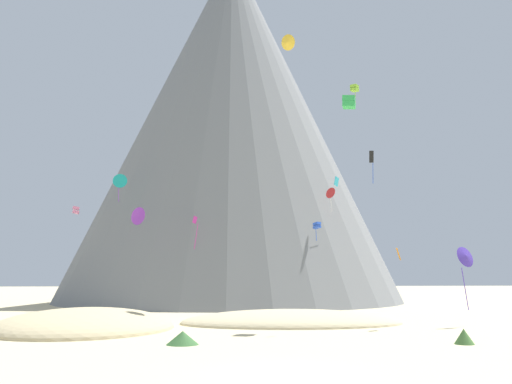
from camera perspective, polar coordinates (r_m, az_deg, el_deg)
ground_plane at (r=27.89m, az=2.69°, el=-18.68°), size 400.00×400.00×0.00m
dune_foreground_left at (r=55.06m, az=3.77°, el=-13.75°), size 22.51×13.31×2.75m
dune_foreground_right at (r=51.82m, az=-17.72°, el=-13.68°), size 17.47×20.22×3.72m
bush_mid_center at (r=39.00m, az=-7.80°, el=-15.07°), size 2.79×2.79×0.93m
bush_near_right at (r=41.52m, az=21.20°, el=-14.09°), size 1.97×1.97×1.07m
bush_far_left at (r=46.17m, az=-13.50°, el=-13.88°), size 2.56×2.56×1.00m
rock_massif at (r=105.61m, az=-3.25°, el=6.83°), size 88.19×88.19×69.70m
kite_blue_low at (r=73.05m, az=6.49°, el=-3.57°), size 1.15×1.16×2.56m
kite_violet_low at (r=76.22m, az=-12.45°, el=-2.48°), size 2.25×2.54×2.50m
kite_black_mid at (r=70.40m, az=12.19°, el=3.24°), size 0.54×0.46×4.31m
kite_indigo_low at (r=55.82m, az=21.38°, el=-6.46°), size 2.27×1.69×6.07m
kite_lime_high at (r=88.44m, az=10.41°, el=10.77°), size 1.49×1.49×3.22m
kite_teal_mid at (r=81.95m, az=-14.22°, el=1.12°), size 2.12×0.43×4.17m
kite_pink_mid at (r=87.61m, az=-18.56°, el=-1.84°), size 1.22×1.17×1.22m
kite_cyan_low at (r=49.71m, az=8.53°, el=1.11°), size 0.64×0.65×0.90m
kite_orange_low at (r=51.93m, az=14.87°, el=-6.37°), size 0.50×0.62×1.17m
kite_red_mid at (r=81.38m, az=7.98°, el=-0.15°), size 1.70×1.86×3.70m
kite_magenta_low at (r=74.52m, az=-6.47°, el=-3.58°), size 0.84×0.79×4.92m
kite_gold_high at (r=66.09m, az=3.36°, el=15.56°), size 1.96×1.86×1.86m
kite_green_mid at (r=56.66m, az=9.83°, el=9.37°), size 1.63×1.60×1.24m
kite_white_low at (r=85.49m, az=-2.91°, el=-5.43°), size 0.47×1.23×4.93m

